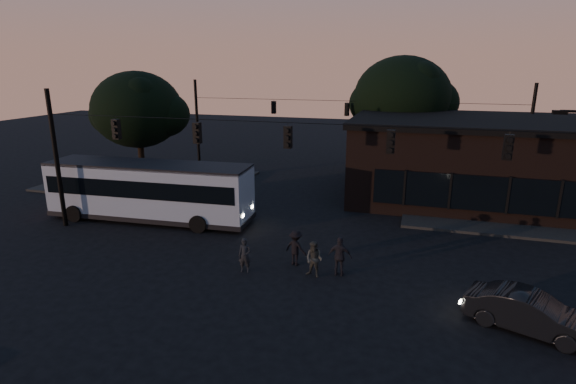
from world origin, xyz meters
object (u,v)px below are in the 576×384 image
(car, at_px, (530,313))
(pedestrian_c, at_px, (340,256))
(pedestrian_b, at_px, (314,259))
(pedestrian_d, at_px, (296,248))
(building, at_px, (472,159))
(pedestrian_a, at_px, (245,255))
(bus, at_px, (149,188))

(car, distance_m, pedestrian_c, 7.22)
(pedestrian_b, xyz_separation_m, pedestrian_d, (-1.06, 0.92, 0.03))
(pedestrian_c, bearing_deg, pedestrian_d, -11.81)
(building, relative_size, pedestrian_a, 10.07)
(car, relative_size, pedestrian_a, 2.67)
(pedestrian_b, bearing_deg, building, 77.89)
(pedestrian_a, height_order, pedestrian_c, pedestrian_c)
(pedestrian_c, height_order, pedestrian_d, pedestrian_c)
(bus, bearing_deg, building, 25.12)
(pedestrian_c, xyz_separation_m, pedestrian_d, (-2.08, 0.51, -0.06))
(building, xyz_separation_m, bus, (-17.95, -9.71, -0.83))
(car, bearing_deg, building, 23.32)
(pedestrian_b, xyz_separation_m, pedestrian_c, (1.02, 0.42, 0.09))
(pedestrian_a, xyz_separation_m, pedestrian_c, (3.98, 0.84, 0.11))
(pedestrian_a, distance_m, pedestrian_b, 2.99)
(pedestrian_d, bearing_deg, building, -104.52)
(bus, distance_m, pedestrian_c, 12.47)
(bus, height_order, pedestrian_a, bus)
(bus, relative_size, pedestrian_d, 7.40)
(pedestrian_a, height_order, pedestrian_d, pedestrian_d)
(pedestrian_c, distance_m, pedestrian_d, 2.14)
(pedestrian_a, distance_m, pedestrian_d, 2.33)
(pedestrian_a, relative_size, pedestrian_b, 0.98)
(bus, distance_m, car, 19.68)
(pedestrian_c, bearing_deg, car, 163.36)
(bus, height_order, pedestrian_d, bus)
(building, distance_m, pedestrian_d, 15.69)
(pedestrian_b, distance_m, pedestrian_d, 1.40)
(car, distance_m, pedestrian_d, 9.36)
(pedestrian_a, height_order, pedestrian_b, pedestrian_b)
(car, height_order, pedestrian_a, pedestrian_a)
(pedestrian_d, bearing_deg, pedestrian_c, -176.09)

